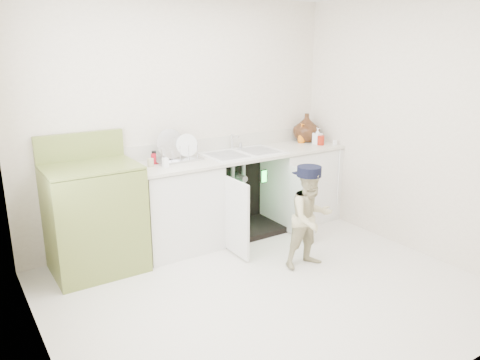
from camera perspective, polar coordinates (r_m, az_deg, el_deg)
name	(u,v)px	position (r m, az deg, el deg)	size (l,w,h in m)	color
ground	(266,290)	(4.11, 3.24, -13.19)	(3.50, 3.50, 0.00)	silver
room_shell	(269,146)	(3.67, 3.54, 4.11)	(6.00, 5.50, 1.26)	silver
counter_run	(245,190)	(5.15, 0.62, -1.27)	(2.44, 1.02, 1.24)	white
avocado_stove	(94,217)	(4.46, -17.32, -4.31)	(0.80, 0.65, 1.24)	olive
repair_worker	(311,217)	(4.38, 8.59, -4.46)	(0.49, 0.90, 0.97)	beige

